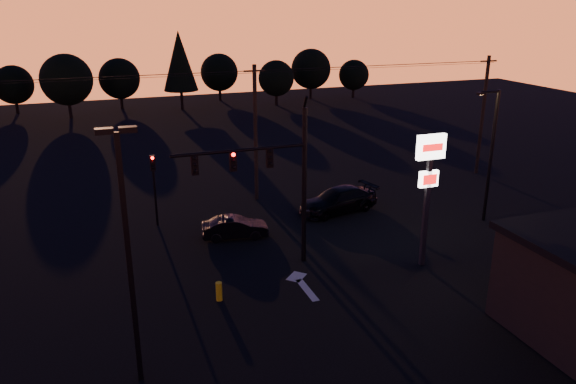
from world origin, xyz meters
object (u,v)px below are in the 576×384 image
secondary_signal (154,180)px  streetlight (490,151)px  car_right (338,200)px  pylon_sign (429,173)px  suv_parked (566,274)px  car_mid (235,227)px  bollard (219,291)px  traffic_signal_mast (274,173)px  parking_lot_light (127,244)px

secondary_signal → streetlight: 19.89m
streetlight → car_right: 9.62m
pylon_sign → car_right: (-0.82, 8.43, -4.14)m
pylon_sign → suv_parked: (4.85, -4.49, -4.15)m
suv_parked → car_mid: bearing=136.9°
bollard → suv_parked: bearing=-16.2°
pylon_sign → car_mid: size_ratio=1.82×
bollard → car_right: 12.90m
streetlight → car_right: (-7.73, 4.43, -3.65)m
traffic_signal_mast → car_right: 9.59m
secondary_signal → bollard: bearing=-81.9°
traffic_signal_mast → car_mid: bearing=103.3°
streetlight → suv_parked: bearing=-103.7°
car_mid → car_right: bearing=-66.5°
car_right → secondary_signal: bearing=-109.2°
streetlight → car_mid: 15.67m
bollard → secondary_signal: bearing=98.1°
secondary_signal → pylon_sign: bearing=-39.8°
car_mid → traffic_signal_mast: bearing=-157.3°
parking_lot_light → car_mid: parking_lot_light is taller
secondary_signal → bollard: (1.43, -9.99, -2.42)m
pylon_sign → bollard: (-10.57, -0.00, -4.48)m
traffic_signal_mast → parking_lot_light: parking_lot_light is taller
secondary_signal → streetlight: streetlight is taller
bollard → car_mid: car_mid is taller
pylon_sign → streetlight: streetlight is taller
traffic_signal_mast → pylon_sign: size_ratio=1.26×
pylon_sign → streetlight: (6.91, 4.00, -0.49)m
parking_lot_light → car_mid: (6.43, 11.11, -4.65)m
car_mid → car_right: (7.25, 1.82, 0.15)m
secondary_signal → car_mid: 5.65m
parking_lot_light → car_mid: 13.65m
car_mid → suv_parked: (12.92, -11.09, 0.15)m
pylon_sign → suv_parked: bearing=-42.8°
secondary_signal → car_mid: secondary_signal is taller
secondary_signal → suv_parked: 22.31m
car_right → suv_parked: 14.10m
traffic_signal_mast → bollard: size_ratio=9.78×
secondary_signal → car_mid: (3.93, -3.38, -2.25)m
bollard → streetlight: bearing=12.9°
streetlight → suv_parked: (-2.06, -8.49, -3.65)m
suv_parked → streetlight: bearing=73.9°
parking_lot_light → streetlight: (21.41, 8.50, -0.85)m
streetlight → parking_lot_light: bearing=-158.3°
secondary_signal → car_right: (11.18, -1.56, -2.09)m
secondary_signal → parking_lot_light: 14.90m
traffic_signal_mast → parking_lot_light: bearing=-136.6°
parking_lot_light → car_mid: size_ratio=2.45×
streetlight → secondary_signal: bearing=162.4°
car_mid → pylon_sign: bearing=-119.9°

